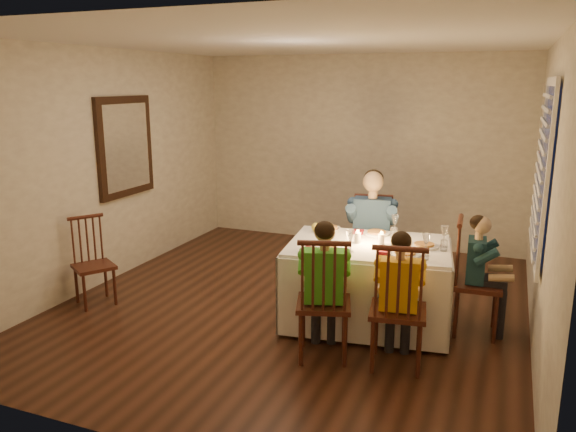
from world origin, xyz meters
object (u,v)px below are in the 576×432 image
at_px(chair_extra, 97,303).
at_px(adult, 369,293).
at_px(chair_near_right, 395,365).
at_px(child_yellow, 395,365).
at_px(child_teal, 474,332).
at_px(child_green, 323,356).
at_px(serving_bowl, 329,230).
at_px(chair_end, 474,332).
at_px(chair_adult, 369,293).
at_px(chair_near_left, 323,356).
at_px(dining_table, 368,267).

bearing_deg(chair_extra, adult, -29.59).
xyz_separation_m(chair_near_right, child_yellow, (0.00, 0.00, 0.00)).
distance_m(child_yellow, child_teal, 1.03).
bearing_deg(child_green, serving_bowl, -91.30).
distance_m(chair_end, serving_bowl, 1.64).
height_order(adult, child_yellow, adult).
bearing_deg(child_green, chair_adult, -107.64).
height_order(chair_near_right, chair_extra, chair_near_right).
bearing_deg(chair_near_left, child_yellow, 169.89).
relative_size(chair_near_left, child_teal, 0.96).
relative_size(chair_near_left, chair_near_right, 1.00).
bearing_deg(chair_adult, serving_bowl, -129.67).
height_order(chair_end, child_teal, child_teal).
relative_size(chair_adult, child_teal, 0.96).
bearing_deg(chair_near_left, dining_table, -118.99).
distance_m(chair_near_left, chair_end, 1.48).
bearing_deg(chair_adult, chair_near_left, -99.98).
xyz_separation_m(chair_end, child_yellow, (-0.55, -0.88, 0.00)).
height_order(chair_extra, child_green, child_green).
distance_m(chair_near_right, child_yellow, 0.00).
distance_m(chair_end, child_green, 1.48).
distance_m(dining_table, chair_near_left, 0.99).
relative_size(dining_table, chair_end, 1.53).
bearing_deg(child_green, child_teal, -157.21).
bearing_deg(chair_adult, dining_table, -87.90).
xyz_separation_m(child_green, child_yellow, (0.59, 0.07, 0.00)).
distance_m(child_green, child_teal, 1.48).
height_order(dining_table, serving_bowl, serving_bowl).
bearing_deg(chair_end, chair_near_left, 126.82).
bearing_deg(adult, child_teal, -37.74).
relative_size(adult, child_teal, 1.22).
bearing_deg(chair_near_left, chair_end, -157.21).
bearing_deg(dining_table, chair_adult, 93.87).
relative_size(chair_near_left, child_green, 0.90).
xyz_separation_m(dining_table, serving_bowl, (-0.46, 0.23, 0.25)).
xyz_separation_m(chair_extra, child_yellow, (3.12, -0.15, 0.00)).
distance_m(chair_adult, child_green, 1.56).
height_order(chair_adult, serving_bowl, serving_bowl).
bearing_deg(child_yellow, chair_end, -130.32).
distance_m(chair_near_left, chair_near_right, 0.60).
relative_size(chair_adult, serving_bowl, 4.79).
bearing_deg(chair_end, chair_near_right, 145.12).
distance_m(chair_end, adult, 1.28).
bearing_deg(child_yellow, chair_extra, -11.19).
relative_size(chair_near_left, chair_extra, 1.16).
bearing_deg(chair_near_right, child_teal, -130.32).
relative_size(dining_table, chair_near_right, 1.53).
relative_size(child_yellow, child_teal, 1.03).
distance_m(chair_adult, child_teal, 1.28).
relative_size(chair_near_right, adult, 0.79).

